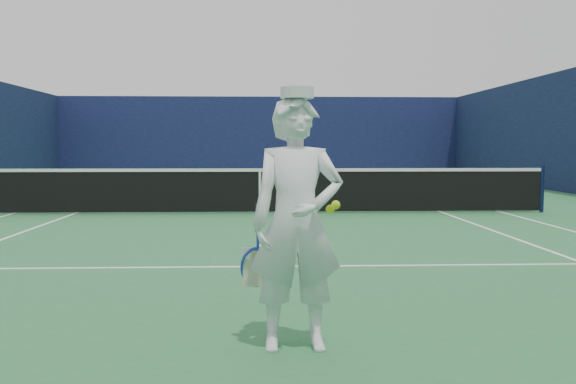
% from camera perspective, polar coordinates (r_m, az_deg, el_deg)
% --- Properties ---
extents(ground, '(80.00, 80.00, 0.00)m').
position_cam_1_polar(ground, '(14.31, -2.51, -1.92)').
color(ground, '#276637').
rests_on(ground, ground).
extents(court_markings, '(11.03, 23.83, 0.01)m').
position_cam_1_polar(court_markings, '(14.31, -2.51, -1.91)').
color(court_markings, white).
rests_on(court_markings, ground).
extents(windscreen_fence, '(20.12, 36.12, 4.00)m').
position_cam_1_polar(windscreen_fence, '(14.24, -2.53, 6.11)').
color(windscreen_fence, '#10163C').
rests_on(windscreen_fence, ground).
extents(tennis_net, '(12.88, 0.09, 1.07)m').
position_cam_1_polar(tennis_net, '(14.26, -2.51, 0.29)').
color(tennis_net, '#141E4C').
rests_on(tennis_net, ground).
extents(tennis_player, '(0.78, 0.48, 1.90)m').
position_cam_1_polar(tennis_player, '(4.66, 0.78, -2.73)').
color(tennis_player, white).
rests_on(tennis_player, ground).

